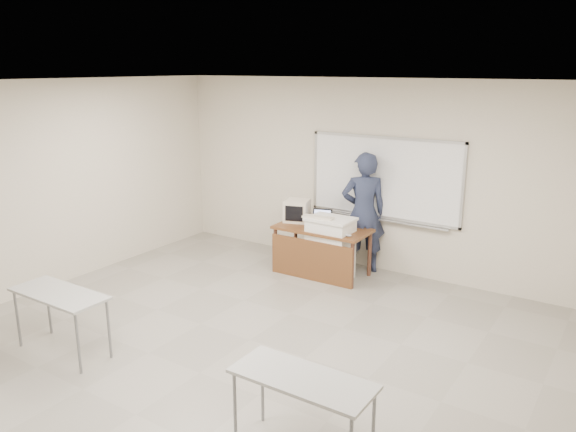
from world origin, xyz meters
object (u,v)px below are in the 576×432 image
Objects in this scene: whiteboard at (384,179)px; instructor_desk at (319,242)px; podium at (330,248)px; crt_monitor at (297,210)px; keyboard at (318,217)px; presenter at (363,213)px; laptop at (322,221)px; mouse at (348,235)px.

whiteboard is 1.40m from instructor_desk.
podium is 0.90m from crt_monitor.
presenter reaches higher than keyboard.
instructor_desk is 0.38m from laptop.
presenter is (1.02, 0.34, 0.04)m from crt_monitor.
crt_monitor is 1.07m from presenter.
presenter is (0.57, 0.31, 0.15)m from laptop.
laptop is 0.74m from mouse.
whiteboard is at bearing 47.15° from instructor_desk.
laptop is at bearing 140.64° from podium.
keyboard reaches higher than laptop.
laptop is at bearing -147.28° from whiteboard.
keyboard is 0.25× the size of presenter.
laptop is 0.16× the size of presenter.
crt_monitor is 1.16m from mouse.
podium is 0.79m from presenter.
whiteboard is 1.30× the size of presenter.
whiteboard is 5.86× the size of crt_monitor.
podium is 0.51m from laptop.
podium is at bearing 30.74° from keyboard.
laptop reaches higher than instructor_desk.
keyboard is (0.60, -0.35, 0.05)m from crt_monitor.
mouse reaches higher than instructor_desk.
instructor_desk is 3.08× the size of keyboard.
presenter reaches higher than mouse.
laptop is 2.92× the size of mouse.
keyboard is at bearing 175.82° from mouse.
crt_monitor reaches higher than keyboard.
whiteboard reaches higher than laptop.
crt_monitor is 0.47m from laptop.
crt_monitor is at bearing -156.54° from whiteboard.
presenter is at bearing 12.80° from laptop.
instructor_desk is 0.60m from mouse.
keyboard is (-0.50, -0.02, 0.20)m from mouse.
laptop is 0.66m from presenter.
keyboard is at bearing -66.12° from instructor_desk.
instructor_desk is 0.44m from keyboard.
whiteboard is 1.35m from podium.
presenter is at bearing 0.79° from crt_monitor.
crt_monitor is 0.89× the size of keyboard.
whiteboard is 7.98× the size of laptop.
crt_monitor is (-0.55, 0.24, 0.37)m from instructor_desk.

